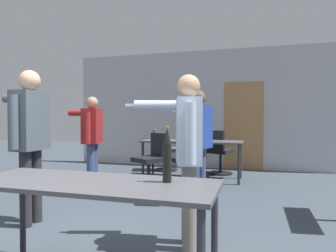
# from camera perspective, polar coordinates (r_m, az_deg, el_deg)

# --- Properties ---
(back_wall) EXTENTS (6.33, 0.12, 2.84)m
(back_wall) POSITION_cam_1_polar(r_m,az_deg,el_deg) (7.39, 5.86, 3.10)
(back_wall) COLOR #BCBCC1
(back_wall) RESTS_ON ground_plane
(conference_table_near) EXTENTS (1.80, 0.67, 0.76)m
(conference_table_near) POSITION_cam_1_polar(r_m,az_deg,el_deg) (2.23, -14.54, -12.11)
(conference_table_near) COLOR #4C4C51
(conference_table_near) RESTS_ON ground_plane
(conference_table_far) EXTENTS (1.97, 0.71, 0.76)m
(conference_table_far) POSITION_cam_1_polar(r_m,az_deg,el_deg) (5.96, 4.57, -3.47)
(conference_table_far) COLOR #4C4C51
(conference_table_far) RESTS_ON ground_plane
(person_right_polo) EXTENTS (0.80, 0.61, 1.74)m
(person_right_polo) POSITION_cam_1_polar(r_m,az_deg,el_deg) (3.73, -24.93, -0.86)
(person_right_polo) COLOR #28282D
(person_right_polo) RESTS_ON ground_plane
(person_far_watching) EXTENTS (0.69, 0.79, 1.60)m
(person_far_watching) POSITION_cam_1_polar(r_m,az_deg,el_deg) (4.28, 5.58, -1.82)
(person_far_watching) COLOR #3D4C75
(person_far_watching) RESTS_ON ground_plane
(person_left_plaid) EXTENTS (0.85, 0.67, 1.58)m
(person_left_plaid) POSITION_cam_1_polar(r_m,az_deg,el_deg) (5.44, -14.36, -1.35)
(person_left_plaid) COLOR #3D4C75
(person_left_plaid) RESTS_ON ground_plane
(person_near_casual) EXTENTS (0.83, 0.56, 1.61)m
(person_near_casual) POSITION_cam_1_polar(r_m,az_deg,el_deg) (2.80, 3.64, -3.19)
(person_near_casual) COLOR slate
(person_near_casual) RESTS_ON ground_plane
(office_chair_side_rolled) EXTENTS (0.61, 0.65, 0.95)m
(office_chair_side_rolled) POSITION_cam_1_polar(r_m,az_deg,el_deg) (6.53, 9.66, -5.15)
(office_chair_side_rolled) COLOR black
(office_chair_side_rolled) RESTS_ON ground_plane
(office_chair_far_left) EXTENTS (0.62, 0.57, 0.94)m
(office_chair_far_left) POSITION_cam_1_polar(r_m,az_deg,el_deg) (6.92, -1.04, -4.80)
(office_chair_far_left) COLOR black
(office_chair_far_left) RESTS_ON ground_plane
(office_chair_near_pushed) EXTENTS (0.65, 0.68, 0.93)m
(office_chair_near_pushed) POSITION_cam_1_polar(r_m,az_deg,el_deg) (5.39, -3.10, -6.67)
(office_chair_near_pushed) COLOR black
(office_chair_near_pushed) RESTS_ON ground_plane
(office_chair_mid_tucked) EXTENTS (0.68, 0.69, 0.93)m
(office_chair_mid_tucked) POSITION_cam_1_polar(r_m,az_deg,el_deg) (5.19, 4.06, -6.98)
(office_chair_mid_tucked) COLOR black
(office_chair_mid_tucked) RESTS_ON ground_plane
(beer_bottle) EXTENTS (0.06, 0.06, 0.39)m
(beer_bottle) POSITION_cam_1_polar(r_m,az_deg,el_deg) (2.08, -0.18, -5.70)
(beer_bottle) COLOR black
(beer_bottle) RESTS_ON conference_table_near
(drink_cup) EXTENTS (0.07, 0.07, 0.09)m
(drink_cup) POSITION_cam_1_polar(r_m,az_deg,el_deg) (5.90, 3.44, -2.39)
(drink_cup) COLOR silver
(drink_cup) RESTS_ON conference_table_far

